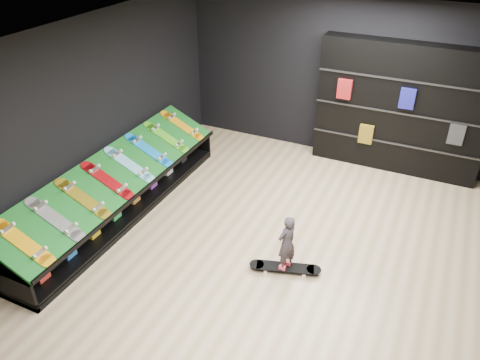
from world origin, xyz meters
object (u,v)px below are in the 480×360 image
at_px(back_shelving, 400,109).
at_px(child, 286,252).
at_px(display_rack, 120,197).
at_px(floor_skateboard, 285,269).

height_order(back_shelving, child, back_shelving).
xyz_separation_m(display_rack, floor_skateboard, (2.94, -0.24, -0.21)).
distance_m(display_rack, child, 2.95).
relative_size(display_rack, child, 9.08).
height_order(display_rack, floor_skateboard, display_rack).
xyz_separation_m(display_rack, back_shelving, (3.73, 3.32, 0.93)).
bearing_deg(floor_skateboard, child, 0.00).
bearing_deg(display_rack, child, -4.66).
height_order(display_rack, back_shelving, back_shelving).
xyz_separation_m(back_shelving, floor_skateboard, (-0.79, -3.56, -1.14)).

